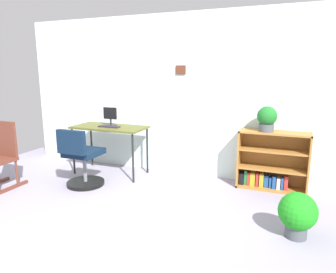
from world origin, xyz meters
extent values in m
plane|color=gray|center=(0.00, 0.00, 0.00)|extent=(6.24, 6.24, 0.00)
cube|color=silver|center=(0.00, 2.15, 1.20)|extent=(5.20, 0.10, 2.41)
cube|color=#572C1C|center=(0.13, 2.09, 1.59)|extent=(0.15, 0.02, 0.13)
cube|color=#525422|center=(-0.87, 1.67, 0.73)|extent=(1.12, 0.55, 0.03)
cylinder|color=black|center=(-1.39, 1.44, 0.36)|extent=(0.03, 0.03, 0.72)
cylinder|color=black|center=(-0.35, 1.44, 0.36)|extent=(0.03, 0.03, 0.72)
cylinder|color=black|center=(-1.39, 1.91, 0.36)|extent=(0.03, 0.03, 0.72)
cylinder|color=black|center=(-0.35, 1.91, 0.36)|extent=(0.03, 0.03, 0.72)
cylinder|color=#262628|center=(-0.89, 1.75, 0.76)|extent=(0.18, 0.18, 0.01)
cylinder|color=#262628|center=(-0.89, 1.75, 0.81)|extent=(0.03, 0.03, 0.09)
cube|color=black|center=(-0.89, 1.74, 0.94)|extent=(0.22, 0.02, 0.18)
cube|color=#291E2B|center=(-0.84, 1.61, 0.76)|extent=(0.33, 0.11, 0.02)
cylinder|color=black|center=(-0.93, 1.10, 0.03)|extent=(0.52, 0.52, 0.05)
cylinder|color=slate|center=(-0.93, 1.10, 0.24)|extent=(0.05, 0.05, 0.38)
cube|color=#0E1F34|center=(-0.93, 1.10, 0.47)|extent=(0.44, 0.44, 0.08)
cube|color=#0E1F34|center=(-0.93, 0.85, 0.67)|extent=(0.42, 0.07, 0.32)
cube|color=brown|center=(-1.76, 0.53, 0.02)|extent=(0.04, 0.64, 0.04)
cylinder|color=brown|center=(-1.76, 0.69, 0.21)|extent=(0.03, 0.03, 0.34)
cube|color=brown|center=(-1.94, 0.71, 0.66)|extent=(0.40, 0.04, 0.49)
cube|color=#A26D31|center=(1.07, 1.92, 0.40)|extent=(0.02, 0.30, 0.79)
cube|color=#A26D31|center=(1.95, 1.92, 0.40)|extent=(0.02, 0.30, 0.79)
cube|color=#A26D31|center=(1.51, 1.92, 0.78)|extent=(0.91, 0.30, 0.02)
cube|color=#A26D31|center=(1.51, 1.92, 0.01)|extent=(0.91, 0.30, 0.02)
cube|color=#A26D31|center=(1.51, 2.06, 0.40)|extent=(0.91, 0.02, 0.79)
cube|color=#A26D31|center=(1.51, 1.92, 0.29)|extent=(0.86, 0.28, 0.02)
cube|color=#A26D31|center=(1.51, 1.92, 0.54)|extent=(0.86, 0.28, 0.02)
cube|color=black|center=(1.12, 1.91, 0.10)|extent=(0.06, 0.12, 0.16)
cube|color=#237238|center=(1.17, 1.91, 0.13)|extent=(0.04, 0.10, 0.20)
cube|color=#B22D28|center=(1.21, 1.91, 0.11)|extent=(0.03, 0.11, 0.18)
cube|color=#B79323|center=(1.27, 1.91, 0.12)|extent=(0.07, 0.12, 0.18)
cube|color=#B22D28|center=(1.33, 1.91, 0.12)|extent=(0.04, 0.13, 0.19)
cube|color=#B79323|center=(1.38, 1.91, 0.12)|extent=(0.06, 0.13, 0.18)
cube|color=#1E478C|center=(1.45, 1.91, 0.11)|extent=(0.05, 0.09, 0.17)
cube|color=#1E478C|center=(1.50, 1.91, 0.10)|extent=(0.03, 0.10, 0.15)
cube|color=#1E478C|center=(1.55, 1.91, 0.11)|extent=(0.05, 0.13, 0.17)
cube|color=beige|center=(1.61, 1.91, 0.10)|extent=(0.04, 0.12, 0.15)
cube|color=#1E478C|center=(1.65, 1.91, 0.11)|extent=(0.03, 0.13, 0.16)
cube|color=#B22D28|center=(1.70, 1.91, 0.12)|extent=(0.05, 0.10, 0.19)
cylinder|color=#474C51|center=(1.40, 1.90, 0.85)|extent=(0.19, 0.19, 0.10)
sphere|color=#1C6A24|center=(1.40, 1.90, 1.00)|extent=(0.26, 0.26, 0.26)
cylinder|color=#474C51|center=(1.82, 0.70, 0.06)|extent=(0.20, 0.20, 0.12)
sphere|color=#1C8F1B|center=(1.82, 0.70, 0.27)|extent=(0.37, 0.37, 0.37)
camera|label=1|loc=(1.69, -2.29, 1.58)|focal=32.91mm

